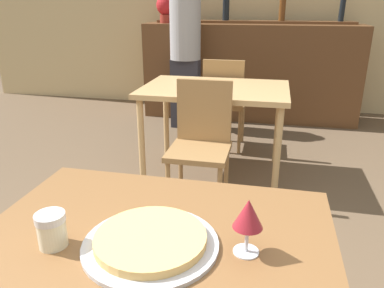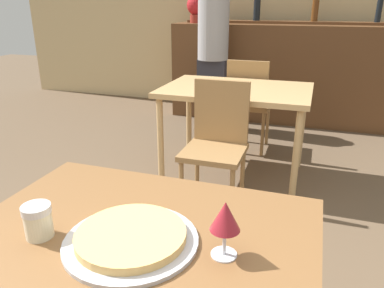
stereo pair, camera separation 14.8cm
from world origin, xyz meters
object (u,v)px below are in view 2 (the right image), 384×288
object	(u,v)px
chair_far_side_back	(248,99)
person_standing	(213,50)
chair_far_side_front	(217,138)
cheese_shaker	(38,221)
wine_glass	(225,218)
pizza_tray	(131,238)
potted_plant	(197,7)

from	to	relation	value
chair_far_side_back	person_standing	bearing A→B (deg)	-50.27
chair_far_side_front	chair_far_side_back	world-z (taller)	same
person_standing	cheese_shaker	bearing A→B (deg)	-82.77
chair_far_side_back	wine_glass	world-z (taller)	wine_glass
chair_far_side_front	chair_far_side_back	distance (m)	1.15
chair_far_side_back	wine_glass	size ratio (longest dim) A/B	5.65
person_standing	chair_far_side_back	bearing A→B (deg)	-50.27
chair_far_side_front	pizza_tray	size ratio (longest dim) A/B	2.40
person_standing	wine_glass	distance (m)	3.44
cheese_shaker	potted_plant	world-z (taller)	potted_plant
cheese_shaker	wine_glass	size ratio (longest dim) A/B	0.62
potted_plant	person_standing	bearing A→B (deg)	-55.52
person_standing	wine_glass	world-z (taller)	person_standing
pizza_tray	wine_glass	xyz separation A→B (m)	(0.26, 0.03, 0.10)
chair_far_side_back	pizza_tray	xyz separation A→B (m)	(0.16, -2.69, 0.25)
pizza_tray	chair_far_side_back	bearing A→B (deg)	93.35
pizza_tray	wine_glass	world-z (taller)	wine_glass
cheese_shaker	wine_glass	xyz separation A→B (m)	(0.52, 0.08, 0.06)
wine_glass	chair_far_side_back	bearing A→B (deg)	98.85
pizza_tray	wine_glass	bearing A→B (deg)	6.42
chair_far_side_front	potted_plant	xyz separation A→B (m)	(-0.90, 2.32, 0.81)
chair_far_side_front	person_standing	world-z (taller)	person_standing
person_standing	wine_glass	bearing A→B (deg)	-73.99
cheese_shaker	chair_far_side_front	bearing A→B (deg)	86.27
cheese_shaker	wine_glass	world-z (taller)	wine_glass
wine_glass	chair_far_side_front	bearing A→B (deg)	105.35
cheese_shaker	chair_far_side_back	bearing A→B (deg)	87.83
chair_far_side_back	wine_glass	xyz separation A→B (m)	(0.42, -2.66, 0.35)
pizza_tray	potted_plant	world-z (taller)	potted_plant
chair_far_side_back	potted_plant	bearing A→B (deg)	-52.55
chair_far_side_front	wine_glass	world-z (taller)	wine_glass
chair_far_side_front	pizza_tray	xyz separation A→B (m)	(0.16, -1.54, 0.25)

